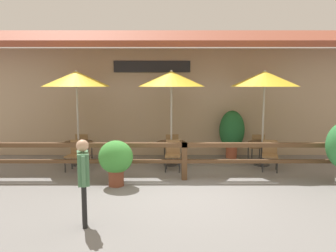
{
  "coord_description": "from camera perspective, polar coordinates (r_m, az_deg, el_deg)",
  "views": [
    {
      "loc": [
        -0.41,
        -7.05,
        2.39
      ],
      "look_at": [
        -0.43,
        1.48,
        1.32
      ],
      "focal_mm": 35.0,
      "sensor_mm": 36.0,
      "label": 1
    }
  ],
  "objects": [
    {
      "name": "ground_plane",
      "position": [
        7.45,
        3.33,
        -11.58
      ],
      "size": [
        60.0,
        60.0,
        0.0
      ],
      "primitive_type": "plane",
      "color": "slate"
    },
    {
      "name": "building_facade",
      "position": [
        11.16,
        2.21,
        5.98
      ],
      "size": [
        14.28,
        1.49,
        4.23
      ],
      "color": "tan",
      "rests_on": "ground"
    },
    {
      "name": "patio_railing",
      "position": [
        8.28,
        2.95,
        -4.68
      ],
      "size": [
        10.4,
        0.14,
        0.95
      ],
      "color": "brown",
      "rests_on": "ground"
    },
    {
      "name": "patio_umbrella_near",
      "position": [
        10.01,
        -15.6,
        7.88
      ],
      "size": [
        1.97,
        1.97,
        2.83
      ],
      "color": "#B7B2A8",
      "rests_on": "ground"
    },
    {
      "name": "dining_table_near",
      "position": [
        10.17,
        -15.22,
        -3.46
      ],
      "size": [
        0.85,
        0.85,
        0.71
      ],
      "color": "#4C3826",
      "rests_on": "ground"
    },
    {
      "name": "chair_near_streetside",
      "position": [
        9.54,
        -15.73,
        -4.69
      ],
      "size": [
        0.5,
        0.5,
        0.85
      ],
      "rotation": [
        0.0,
        0.0,
        -0.21
      ],
      "color": "olive",
      "rests_on": "ground"
    },
    {
      "name": "chair_near_wallside",
      "position": [
        10.82,
        -14.47,
        -3.26
      ],
      "size": [
        0.46,
        0.46,
        0.85
      ],
      "rotation": [
        0.0,
        0.0,
        3.04
      ],
      "color": "olive",
      "rests_on": "ground"
    },
    {
      "name": "patio_umbrella_middle",
      "position": [
        9.64,
        0.67,
        8.18
      ],
      "size": [
        1.97,
        1.97,
        2.83
      ],
      "color": "#B7B2A8",
      "rests_on": "ground"
    },
    {
      "name": "dining_table_middle",
      "position": [
        9.81,
        0.65,
        -3.6
      ],
      "size": [
        0.85,
        0.85,
        0.71
      ],
      "color": "#4C3826",
      "rests_on": "ground"
    },
    {
      "name": "chair_middle_streetside",
      "position": [
        9.21,
        0.92,
        -4.84
      ],
      "size": [
        0.44,
        0.44,
        0.85
      ],
      "rotation": [
        0.0,
        0.0,
        -0.06
      ],
      "color": "olive",
      "rests_on": "ground"
    },
    {
      "name": "chair_middle_wallside",
      "position": [
        10.44,
        0.7,
        -3.41
      ],
      "size": [
        0.48,
        0.48,
        0.85
      ],
      "rotation": [
        0.0,
        0.0,
        3.29
      ],
      "color": "olive",
      "rests_on": "ground"
    },
    {
      "name": "patio_umbrella_far",
      "position": [
        10.02,
        16.56,
        7.84
      ],
      "size": [
        1.97,
        1.97,
        2.83
      ],
      "color": "#B7B2A8",
      "rests_on": "ground"
    },
    {
      "name": "dining_table_far",
      "position": [
        10.18,
        16.16,
        -3.48
      ],
      "size": [
        0.85,
        0.85,
        0.71
      ],
      "color": "#4C3826",
      "rests_on": "ground"
    },
    {
      "name": "chair_far_streetside",
      "position": [
        9.62,
        17.39,
        -4.65
      ],
      "size": [
        0.51,
        0.51,
        0.85
      ],
      "rotation": [
        0.0,
        0.0,
        -0.25
      ],
      "color": "olive",
      "rests_on": "ground"
    },
    {
      "name": "chair_far_wallside",
      "position": [
        10.79,
        15.28,
        -3.32
      ],
      "size": [
        0.45,
        0.45,
        0.85
      ],
      "rotation": [
        0.0,
        0.0,
        3.21
      ],
      "color": "olive",
      "rests_on": "ground"
    },
    {
      "name": "potted_plant_tall_tropical",
      "position": [
        7.88,
        -9.0,
        -5.7
      ],
      "size": [
        0.81,
        0.73,
        1.09
      ],
      "color": "brown",
      "rests_on": "ground"
    },
    {
      "name": "potted_plant_small_flowering",
      "position": [
        10.91,
        11.14,
        -0.95
      ],
      "size": [
        0.82,
        0.74,
        1.57
      ],
      "color": "#9E4C33",
      "rests_on": "ground"
    },
    {
      "name": "pedestrian",
      "position": [
        5.69,
        -14.48,
        -7.64
      ],
      "size": [
        0.29,
        0.51,
        1.5
      ],
      "rotation": [
        0.0,
        0.0,
        1.85
      ],
      "color": "black",
      "rests_on": "ground"
    }
  ]
}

